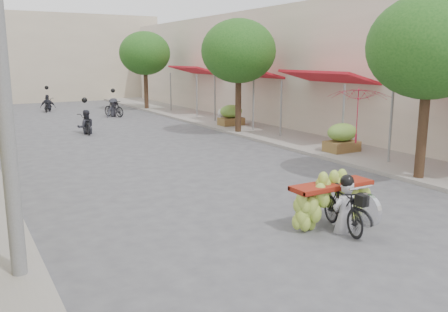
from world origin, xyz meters
TOP-DOWN VIEW (x-y plane):
  - ground at (0.00, 0.00)m, footprint 120.00×120.00m
  - sidewalk_right at (7.00, 15.00)m, footprint 4.00×60.00m
  - shophouse_row_right at (11.99, 14.00)m, footprint 9.77×40.00m
  - far_building at (0.00, 38.00)m, footprint 20.00×6.00m
  - street_tree_near at (5.40, 4.00)m, footprint 3.40×3.40m
  - street_tree_mid at (5.40, 14.00)m, footprint 3.40×3.40m
  - street_tree_far at (5.40, 26.00)m, footprint 3.40×3.40m
  - produce_crate_mid at (6.20, 8.00)m, footprint 1.20×0.88m
  - produce_crate_far at (6.20, 16.00)m, footprint 1.20×0.88m
  - banana_motorbike at (0.66, 2.26)m, footprint 2.20×1.81m
  - market_umbrella at (5.79, 6.84)m, footprint 2.50×2.50m
  - pedestrian at (6.14, 16.87)m, footprint 0.87×0.78m
  - bg_motorbike_a at (-0.77, 17.57)m, footprint 0.82×1.65m
  - bg_motorbike_b at (2.30, 23.31)m, footprint 1.19×1.78m
  - bg_motorbike_c at (-0.64, 28.26)m, footprint 1.12×1.65m

SIDE VIEW (x-z plane):
  - ground at x=0.00m, z-range 0.00..0.00m
  - sidewalk_right at x=7.00m, z-range 0.00..0.12m
  - banana_motorbike at x=0.66m, z-range -0.32..1.68m
  - produce_crate_mid at x=6.20m, z-range 0.13..1.29m
  - produce_crate_far at x=6.20m, z-range 0.13..1.29m
  - bg_motorbike_a at x=-0.77m, z-range -0.23..1.72m
  - bg_motorbike_c at x=-0.64m, z-range -0.17..1.78m
  - bg_motorbike_b at x=2.30m, z-range -0.13..1.82m
  - pedestrian at x=6.14m, z-range 0.12..1.63m
  - market_umbrella at x=5.79m, z-range 1.60..3.53m
  - shophouse_row_right at x=11.99m, z-range 0.00..6.00m
  - far_building at x=0.00m, z-range 0.00..7.00m
  - street_tree_near at x=5.40m, z-range 1.16..6.41m
  - street_tree_mid at x=5.40m, z-range 1.16..6.41m
  - street_tree_far at x=5.40m, z-range 1.16..6.41m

